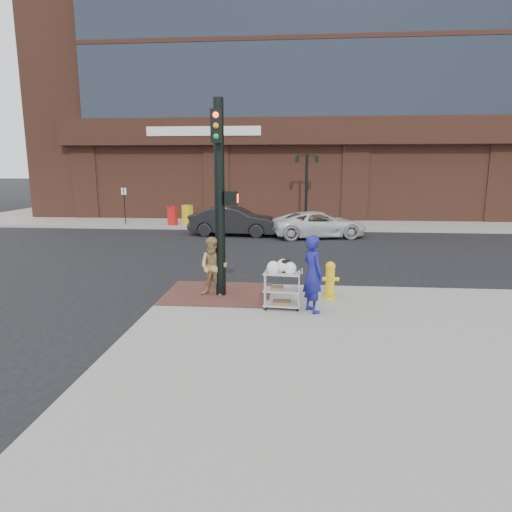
# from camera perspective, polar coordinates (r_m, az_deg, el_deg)

# --- Properties ---
(ground) EXTENTS (220.00, 220.00, 0.00)m
(ground) POSITION_cam_1_polar(r_m,az_deg,el_deg) (11.39, -2.53, -6.75)
(ground) COLOR black
(ground) RESTS_ON ground
(sidewalk_far) EXTENTS (65.00, 36.00, 0.15)m
(sidewalk_far) POSITION_cam_1_polar(r_m,az_deg,el_deg) (44.27, 19.63, 6.16)
(sidewalk_far) COLOR #999691
(sidewalk_far) RESTS_ON ground
(brick_curb_ramp) EXTENTS (2.80, 2.40, 0.01)m
(brick_curb_ramp) POSITION_cam_1_polar(r_m,az_deg,el_deg) (12.28, -4.77, -4.67)
(brick_curb_ramp) COLOR #552A27
(brick_curb_ramp) RESTS_ON sidewalk_near
(bank_building) EXTENTS (42.00, 26.00, 28.00)m
(bank_building) POSITION_cam_1_polar(r_m,az_deg,el_deg) (43.21, 10.66, 25.33)
(bank_building) COLOR brown
(bank_building) RESTS_ON sidewalk_far
(lamp_post) EXTENTS (1.32, 0.22, 4.00)m
(lamp_post) POSITION_cam_1_polar(r_m,az_deg,el_deg) (26.75, 6.33, 9.27)
(lamp_post) COLOR black
(lamp_post) RESTS_ON sidewalk_far
(parking_sign) EXTENTS (0.05, 0.05, 2.20)m
(parking_sign) POSITION_cam_1_polar(r_m,az_deg,el_deg) (27.69, -16.11, 6.13)
(parking_sign) COLOR black
(parking_sign) RESTS_ON sidewalk_far
(traffic_signal_pole) EXTENTS (0.61, 0.51, 5.00)m
(traffic_signal_pole) POSITION_cam_1_polar(r_m,az_deg,el_deg) (11.69, -4.49, 7.85)
(traffic_signal_pole) COLOR black
(traffic_signal_pole) RESTS_ON sidewalk_near
(woman_blue) EXTENTS (0.71, 0.79, 1.81)m
(woman_blue) POSITION_cam_1_polar(r_m,az_deg,el_deg) (10.62, 7.12, -2.23)
(woman_blue) COLOR navy
(woman_blue) RESTS_ON sidewalk_near
(pedestrian_tan) EXTENTS (0.85, 0.71, 1.55)m
(pedestrian_tan) POSITION_cam_1_polar(r_m,az_deg,el_deg) (11.91, -5.32, -1.36)
(pedestrian_tan) COLOR tan
(pedestrian_tan) RESTS_ON sidewalk_near
(sedan_dark) EXTENTS (4.58, 1.88, 1.47)m
(sedan_dark) POSITION_cam_1_polar(r_m,az_deg,el_deg) (23.29, -2.79, 4.39)
(sedan_dark) COLOR black
(sedan_dark) RESTS_ON ground
(minivan_white) EXTENTS (5.01, 3.17, 1.29)m
(minivan_white) POSITION_cam_1_polar(r_m,az_deg,el_deg) (22.81, 7.87, 3.92)
(minivan_white) COLOR silver
(minivan_white) RESTS_ON ground
(utility_cart) EXTENTS (0.90, 0.56, 1.19)m
(utility_cart) POSITION_cam_1_polar(r_m,az_deg,el_deg) (10.86, 3.27, -3.87)
(utility_cart) COLOR #ACABB1
(utility_cart) RESTS_ON sidewalk_near
(fire_hydrant) EXTENTS (0.46, 0.32, 0.98)m
(fire_hydrant) POSITION_cam_1_polar(r_m,az_deg,el_deg) (11.82, 9.24, -2.95)
(fire_hydrant) COLOR yellow
(fire_hydrant) RESTS_ON sidewalk_near
(newsbox_red) EXTENTS (0.52, 0.48, 1.08)m
(newsbox_red) POSITION_cam_1_polar(r_m,az_deg,el_deg) (26.58, -10.39, 4.98)
(newsbox_red) COLOR red
(newsbox_red) RESTS_ON sidewalk_far
(newsbox_yellow) EXTENTS (0.60, 0.58, 1.13)m
(newsbox_yellow) POSITION_cam_1_polar(r_m,az_deg,el_deg) (26.72, -8.58, 5.11)
(newsbox_yellow) COLOR yellow
(newsbox_yellow) RESTS_ON sidewalk_far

